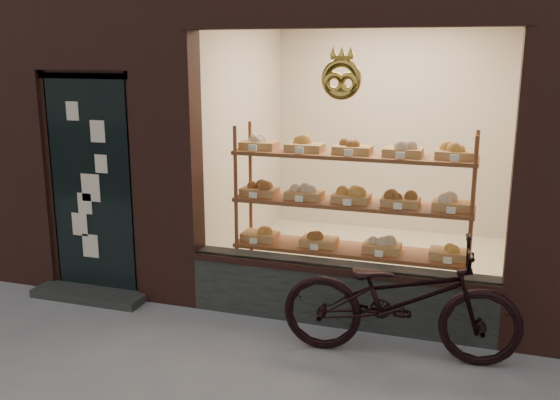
% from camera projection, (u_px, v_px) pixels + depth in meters
% --- Properties ---
extents(display_shelf, '(2.20, 0.45, 1.70)m').
position_uv_depth(display_shelf, '(351.00, 215.00, 5.78)').
color(display_shelf, brown).
rests_on(display_shelf, ground).
extents(bicycle, '(1.90, 0.81, 0.97)m').
position_uv_depth(bicycle, '(400.00, 299.00, 4.87)').
color(bicycle, black).
rests_on(bicycle, ground).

